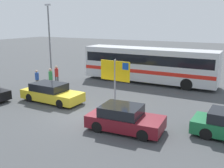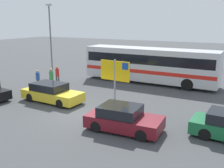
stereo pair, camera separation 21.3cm
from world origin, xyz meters
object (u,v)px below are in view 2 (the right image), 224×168
Objects in this scene: car_yellow at (52,93)px; car_maroon at (123,119)px; bus_front_coach at (149,64)px; ferry_sign at (115,73)px; pedestrian_crossing_lot at (51,77)px; pedestrian_by_bus at (57,74)px; pedestrian_near_sign at (38,78)px.

car_maroon is (6.68, -1.98, -0.00)m from car_yellow.
bus_front_coach is 7.76m from ferry_sign.
bus_front_coach is 6.72× the size of pedestrian_crossing_lot.
car_maroon is at bearing 24.29° from pedestrian_by_bus.
pedestrian_by_bus is (-2.58, 3.64, 0.45)m from car_yellow.
car_yellow is 2.50× the size of pedestrian_by_bus.
car_maroon is 2.21× the size of pedestrian_by_bus.
car_maroon is at bearing -26.34° from pedestrian_near_sign.
ferry_sign is 1.75× the size of pedestrian_by_bus.
car_yellow is 3.27m from pedestrian_crossing_lot.
pedestrian_crossing_lot is (-6.68, 1.28, -1.24)m from ferry_sign.
car_maroon is 2.22× the size of pedestrian_crossing_lot.
pedestrian_near_sign reaches higher than car_maroon.
ferry_sign reaches higher than car_yellow.
pedestrian_near_sign is (-7.40, -6.62, -0.85)m from bus_front_coach.
ferry_sign is (0.62, -7.72, 0.54)m from bus_front_coach.
pedestrian_crossing_lot is at bearing 3.94° from pedestrian_near_sign.
pedestrian_by_bus is (-6.48, -5.21, -0.70)m from bus_front_coach.
pedestrian_by_bus is at bearing 126.69° from car_yellow.
pedestrian_crossing_lot reaches higher than car_maroon.
car_yellow is (-3.90, -8.85, -1.15)m from bus_front_coach.
pedestrian_near_sign is at bearing -67.71° from pedestrian_by_bus.
pedestrian_crossing_lot is at bearing -15.66° from pedestrian_by_bus.
car_yellow is at bearing -113.77° from bus_front_coach.
car_yellow is 6.96m from car_maroon.
pedestrian_near_sign is 0.88× the size of pedestrian_by_bus.
pedestrian_crossing_lot is 1.30m from pedestrian_by_bus.
ferry_sign is at bearing -85.39° from bus_front_coach.
bus_front_coach reaches higher than pedestrian_crossing_lot.
bus_front_coach is 9.74m from car_yellow.
ferry_sign reaches higher than pedestrian_crossing_lot.
ferry_sign is 2.00× the size of pedestrian_near_sign.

